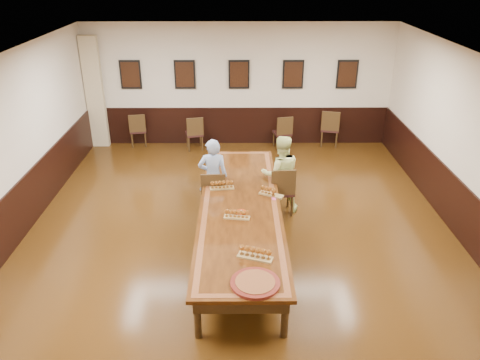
{
  "coord_description": "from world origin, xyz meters",
  "views": [
    {
      "loc": [
        -0.04,
        -7.12,
        4.65
      ],
      "look_at": [
        0.0,
        0.5,
        1.0
      ],
      "focal_mm": 35.0,
      "sensor_mm": 36.0,
      "label": 1
    }
  ],
  "objects_px": {
    "chair_man": "(213,193)",
    "carved_platter": "(255,283)",
    "spare_chair_c": "(282,132)",
    "spare_chair_d": "(330,128)",
    "person_woman": "(280,174)",
    "spare_chair_a": "(138,129)",
    "chair_woman": "(281,189)",
    "person_man": "(213,177)",
    "spare_chair_b": "(194,132)",
    "conference_table": "(240,212)"
  },
  "relations": [
    {
      "from": "spare_chair_c",
      "to": "person_man",
      "type": "height_order",
      "value": "person_man"
    },
    {
      "from": "chair_woman",
      "to": "spare_chair_c",
      "type": "distance_m",
      "value": 3.51
    },
    {
      "from": "chair_woman",
      "to": "spare_chair_d",
      "type": "distance_m",
      "value": 4.04
    },
    {
      "from": "person_man",
      "to": "chair_man",
      "type": "bearing_deg",
      "value": 90.0
    },
    {
      "from": "chair_woman",
      "to": "conference_table",
      "type": "distance_m",
      "value": 1.37
    },
    {
      "from": "conference_table",
      "to": "person_woman",
      "type": "bearing_deg",
      "value": 56.45
    },
    {
      "from": "chair_woman",
      "to": "chair_man",
      "type": "bearing_deg",
      "value": -1.1
    },
    {
      "from": "chair_man",
      "to": "conference_table",
      "type": "relative_size",
      "value": 0.2
    },
    {
      "from": "spare_chair_c",
      "to": "chair_man",
      "type": "bearing_deg",
      "value": 52.54
    },
    {
      "from": "chair_man",
      "to": "chair_woman",
      "type": "height_order",
      "value": "chair_woman"
    },
    {
      "from": "conference_table",
      "to": "person_man",
      "type": "bearing_deg",
      "value": 115.33
    },
    {
      "from": "chair_woman",
      "to": "spare_chair_c",
      "type": "bearing_deg",
      "value": -101.11
    },
    {
      "from": "spare_chair_a",
      "to": "spare_chair_c",
      "type": "height_order",
      "value": "spare_chair_c"
    },
    {
      "from": "chair_woman",
      "to": "spare_chair_b",
      "type": "xyz_separation_m",
      "value": [
        -1.99,
        3.44,
        -0.04
      ]
    },
    {
      "from": "spare_chair_c",
      "to": "spare_chair_d",
      "type": "height_order",
      "value": "spare_chair_d"
    },
    {
      "from": "spare_chair_c",
      "to": "person_woman",
      "type": "height_order",
      "value": "person_woman"
    },
    {
      "from": "chair_woman",
      "to": "spare_chair_b",
      "type": "relative_size",
      "value": 1.1
    },
    {
      "from": "carved_platter",
      "to": "chair_woman",
      "type": "bearing_deg",
      "value": 79.13
    },
    {
      "from": "carved_platter",
      "to": "spare_chair_c",
      "type": "bearing_deg",
      "value": 81.9
    },
    {
      "from": "person_woman",
      "to": "conference_table",
      "type": "distance_m",
      "value": 1.46
    },
    {
      "from": "spare_chair_a",
      "to": "spare_chair_d",
      "type": "xyz_separation_m",
      "value": [
        5.17,
        -0.04,
        0.05
      ]
    },
    {
      "from": "chair_woman",
      "to": "spare_chair_b",
      "type": "distance_m",
      "value": 3.97
    },
    {
      "from": "person_man",
      "to": "conference_table",
      "type": "xyz_separation_m",
      "value": [
        0.52,
        -1.1,
        -0.17
      ]
    },
    {
      "from": "conference_table",
      "to": "chair_woman",
      "type": "bearing_deg",
      "value": 53.59
    },
    {
      "from": "chair_woman",
      "to": "person_man",
      "type": "xyz_separation_m",
      "value": [
        -1.33,
        -0.0,
        0.28
      ]
    },
    {
      "from": "chair_woman",
      "to": "person_woman",
      "type": "height_order",
      "value": "person_woman"
    },
    {
      "from": "spare_chair_c",
      "to": "conference_table",
      "type": "xyz_separation_m",
      "value": [
        -1.15,
        -4.59,
        0.15
      ]
    },
    {
      "from": "person_man",
      "to": "carved_platter",
      "type": "distance_m",
      "value": 3.34
    },
    {
      "from": "spare_chair_b",
      "to": "conference_table",
      "type": "xyz_separation_m",
      "value": [
        1.18,
        -4.54,
        0.15
      ]
    },
    {
      "from": "chair_man",
      "to": "carved_platter",
      "type": "xyz_separation_m",
      "value": [
        0.7,
        -3.16,
        0.29
      ]
    },
    {
      "from": "spare_chair_c",
      "to": "spare_chair_d",
      "type": "bearing_deg",
      "value": 175.86
    },
    {
      "from": "spare_chair_a",
      "to": "chair_woman",
      "type": "bearing_deg",
      "value": 123.71
    },
    {
      "from": "person_man",
      "to": "carved_platter",
      "type": "bearing_deg",
      "value": 99.65
    },
    {
      "from": "spare_chair_a",
      "to": "spare_chair_d",
      "type": "relative_size",
      "value": 0.91
    },
    {
      "from": "chair_man",
      "to": "conference_table",
      "type": "bearing_deg",
      "value": 114.9
    },
    {
      "from": "spare_chair_a",
      "to": "spare_chair_b",
      "type": "bearing_deg",
      "value": 159.6
    },
    {
      "from": "chair_man",
      "to": "person_woman",
      "type": "distance_m",
      "value": 1.37
    },
    {
      "from": "spare_chair_d",
      "to": "carved_platter",
      "type": "bearing_deg",
      "value": 85.65
    },
    {
      "from": "person_man",
      "to": "person_woman",
      "type": "relative_size",
      "value": 0.99
    },
    {
      "from": "spare_chair_a",
      "to": "person_woman",
      "type": "distance_m",
      "value": 5.06
    },
    {
      "from": "person_man",
      "to": "person_woman",
      "type": "bearing_deg",
      "value": -177.81
    },
    {
      "from": "spare_chair_b",
      "to": "person_woman",
      "type": "xyz_separation_m",
      "value": [
        1.98,
        -3.33,
        0.33
      ]
    },
    {
      "from": "spare_chair_b",
      "to": "chair_man",
      "type": "bearing_deg",
      "value": 88.06
    },
    {
      "from": "spare_chair_a",
      "to": "conference_table",
      "type": "bearing_deg",
      "value": 109.66
    },
    {
      "from": "spare_chair_d",
      "to": "carved_platter",
      "type": "relative_size",
      "value": 1.49
    },
    {
      "from": "conference_table",
      "to": "carved_platter",
      "type": "xyz_separation_m",
      "value": [
        0.18,
        -2.17,
        0.16
      ]
    },
    {
      "from": "spare_chair_b",
      "to": "conference_table",
      "type": "height_order",
      "value": "spare_chair_b"
    },
    {
      "from": "chair_man",
      "to": "person_woman",
      "type": "xyz_separation_m",
      "value": [
        1.32,
        0.21,
        0.3
      ]
    },
    {
      "from": "spare_chair_a",
      "to": "carved_platter",
      "type": "relative_size",
      "value": 1.35
    },
    {
      "from": "chair_woman",
      "to": "person_man",
      "type": "relative_size",
      "value": 0.65
    }
  ]
}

